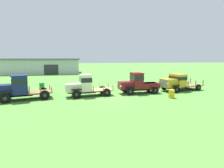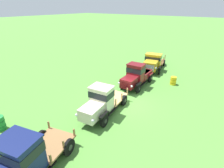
% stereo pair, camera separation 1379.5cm
% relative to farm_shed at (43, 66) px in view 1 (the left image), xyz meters
% --- Properties ---
extents(ground_plane, '(240.00, 240.00, 0.00)m').
position_rel_farm_shed_xyz_m(ground_plane, '(12.29, -30.17, -1.93)').
color(ground_plane, '#518E38').
extents(farm_shed, '(18.76, 9.97, 3.82)m').
position_rel_farm_shed_xyz_m(farm_shed, '(0.00, 0.00, 0.00)').
color(farm_shed, '#B2B7BC').
rests_on(farm_shed, ground).
extents(vintage_truck_foreground_near, '(5.37, 3.01, 2.37)m').
position_rel_farm_shed_xyz_m(vintage_truck_foreground_near, '(3.50, -30.17, -0.68)').
color(vintage_truck_foreground_near, black).
rests_on(vintage_truck_foreground_near, ground).
extents(vintage_truck_second_in_line, '(5.09, 2.38, 2.27)m').
position_rel_farm_shed_xyz_m(vintage_truck_second_in_line, '(9.68, -29.58, -0.79)').
color(vintage_truck_second_in_line, black).
rests_on(vintage_truck_second_in_line, ground).
extents(vintage_truck_midrow_center, '(4.77, 2.11, 2.32)m').
position_rel_farm_shed_xyz_m(vintage_truck_midrow_center, '(15.62, -29.09, -0.81)').
color(vintage_truck_midrow_center, black).
rests_on(vintage_truck_midrow_center, ground).
extents(vintage_truck_far_side, '(5.78, 3.15, 2.04)m').
position_rel_farm_shed_xyz_m(vintage_truck_far_side, '(20.68, -28.51, -0.86)').
color(vintage_truck_far_side, black).
rests_on(vintage_truck_far_side, ground).
extents(oil_drum_beside_row, '(0.62, 0.62, 0.94)m').
position_rel_farm_shed_xyz_m(oil_drum_beside_row, '(4.68, -25.39, -1.46)').
color(oil_drum_beside_row, '#1E7F33').
rests_on(oil_drum_beside_row, ground).
extents(oil_drum_near_fence, '(0.60, 0.60, 0.83)m').
position_rel_farm_shed_xyz_m(oil_drum_near_fence, '(18.14, -31.94, -1.52)').
color(oil_drum_near_fence, gold).
rests_on(oil_drum_near_fence, ground).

